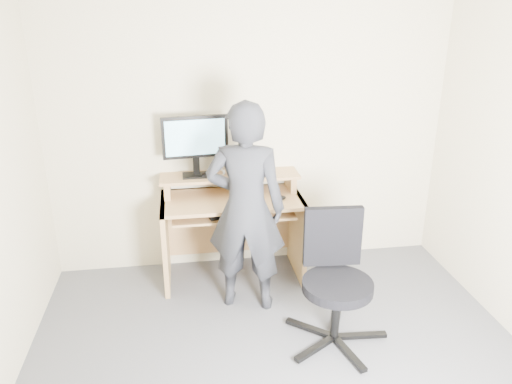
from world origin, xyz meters
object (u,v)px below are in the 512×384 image
object	(u,v)px
office_chair	(335,274)
person	(246,209)
monitor	(195,141)
desk	(231,216)

from	to	relation	value
office_chair	person	bearing A→B (deg)	141.10
monitor	office_chair	bearing A→B (deg)	-56.81
monitor	office_chair	size ratio (longest dim) A/B	0.59
desk	office_chair	bearing A→B (deg)	-59.06
desk	office_chair	size ratio (longest dim) A/B	1.27
office_chair	desk	bearing A→B (deg)	124.90
office_chair	person	xyz separation A→B (m)	(-0.57, 0.53, 0.32)
desk	person	size ratio (longest dim) A/B	0.72
monitor	office_chair	xyz separation A→B (m)	(0.91, -1.12, -0.71)
desk	monitor	distance (m)	0.74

